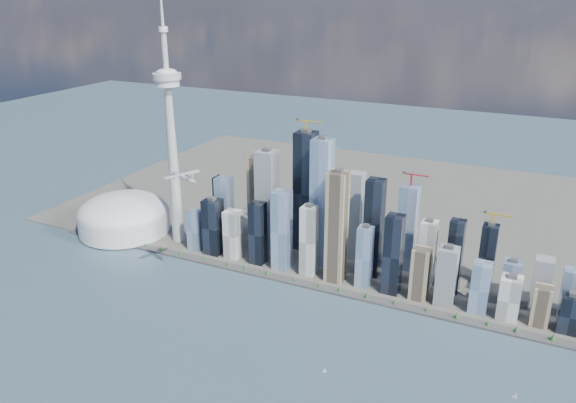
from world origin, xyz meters
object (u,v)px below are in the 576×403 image
at_px(dome_stadium, 124,216).
at_px(sailboat_east, 515,396).
at_px(airplane, 183,177).
at_px(sailboat_west, 325,371).
at_px(needle_tower, 171,136).

xyz_separation_m(dome_stadium, sailboat_east, (844.55, -208.95, -36.09)).
bearing_deg(airplane, sailboat_west, 7.61).
bearing_deg(needle_tower, sailboat_west, -31.68).
relative_size(airplane, sailboat_west, 8.18).
xyz_separation_m(needle_tower, dome_stadium, (-140.00, -10.00, -196.40)).
height_order(dome_stadium, airplane, airplane).
distance_m(needle_tower, dome_stadium, 241.40).
distance_m(dome_stadium, airplane, 405.56).
relative_size(needle_tower, dome_stadium, 2.75).
xyz_separation_m(sailboat_west, sailboat_east, (252.04, 60.29, 0.64)).
xyz_separation_m(airplane, sailboat_west, (286.17, -84.43, -227.73)).
bearing_deg(needle_tower, airplane, -49.51).
xyz_separation_m(needle_tower, airplane, (166.33, -194.82, -5.40)).
distance_m(airplane, sailboat_west, 375.34).
relative_size(dome_stadium, airplane, 2.89).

